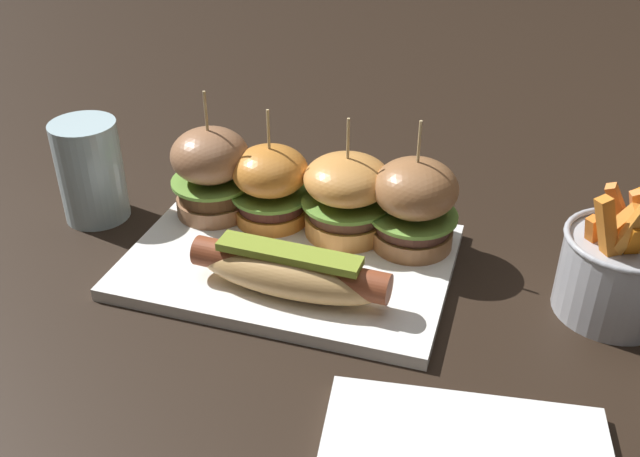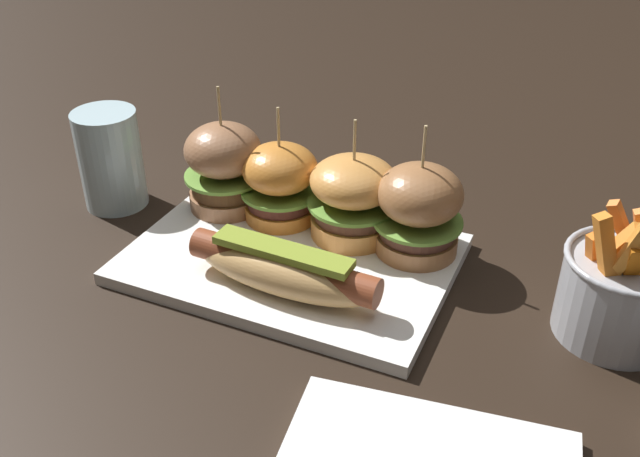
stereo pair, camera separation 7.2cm
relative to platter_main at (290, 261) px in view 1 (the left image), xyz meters
The scene contains 9 objects.
ground_plane 0.01m from the platter_main, ahead, with size 3.00×3.00×0.00m, color black.
platter_main is the anchor object (origin of this frame).
hot_dog 0.07m from the platter_main, 70.27° to the right, with size 0.20×0.06×0.05m.
slider_far_left 0.14m from the platter_main, 152.12° to the left, with size 0.09×0.09×0.15m.
slider_center_left 0.09m from the platter_main, 124.52° to the left, with size 0.09×0.09×0.13m.
slider_center_right 0.09m from the platter_main, 55.53° to the left, with size 0.10×0.10×0.14m.
slider_far_right 0.14m from the platter_main, 27.50° to the left, with size 0.09×0.09×0.14m.
fries_bucket 0.33m from the platter_main, ahead, with size 0.11×0.11×0.14m.
water_glass 0.26m from the platter_main, behind, with size 0.07×0.07×0.12m, color silver.
Camera 1 is at (0.22, -0.58, 0.44)m, focal length 39.79 mm.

